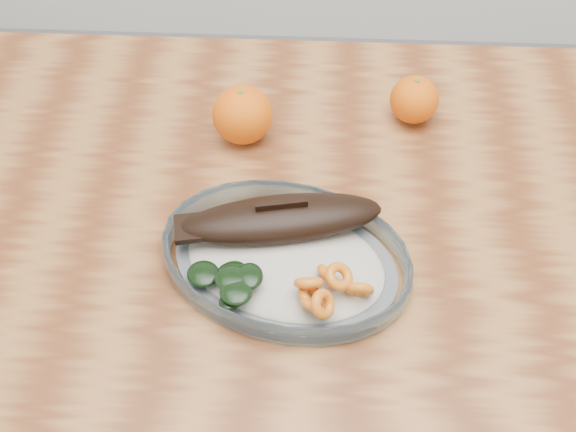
# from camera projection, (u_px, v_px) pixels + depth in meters

# --- Properties ---
(dining_table) EXTENTS (1.20, 0.80, 0.75)m
(dining_table) POSITION_uv_depth(u_px,v_px,m) (346.00, 287.00, 0.94)
(dining_table) COLOR brown
(dining_table) RESTS_ON ground
(plated_meal) EXTENTS (0.64, 0.64, 0.08)m
(plated_meal) POSITION_uv_depth(u_px,v_px,m) (285.00, 255.00, 0.82)
(plated_meal) COLOR white
(plated_meal) RESTS_ON dining_table
(orange_left) EXTENTS (0.08, 0.08, 0.08)m
(orange_left) POSITION_uv_depth(u_px,v_px,m) (242.00, 115.00, 0.95)
(orange_left) COLOR #FF5405
(orange_left) RESTS_ON dining_table
(orange_right) EXTENTS (0.07, 0.07, 0.07)m
(orange_right) POSITION_uv_depth(u_px,v_px,m) (414.00, 100.00, 0.98)
(orange_right) COLOR #FF5405
(orange_right) RESTS_ON dining_table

